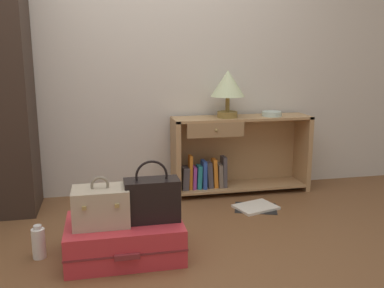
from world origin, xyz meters
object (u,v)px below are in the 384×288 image
object	(u,v)px
bookshelf	(234,155)
bowl	(272,114)
train_case	(101,206)
handbag	(152,199)
table_lamp	(228,86)
suitcase_large	(125,238)
open_book_on_floor	(256,207)
bottle	(39,243)

from	to	relation	value
bookshelf	bowl	xyz separation A→B (m)	(0.32, -0.04, 0.36)
train_case	handbag	bearing A→B (deg)	0.32
table_lamp	bowl	size ratio (longest dim) A/B	2.32
bowl	train_case	xyz separation A→B (m)	(-1.46, -1.02, -0.35)
suitcase_large	open_book_on_floor	world-z (taller)	suitcase_large
bottle	suitcase_large	bearing A→B (deg)	-8.68
bookshelf	handbag	distance (m)	1.36
bookshelf	suitcase_large	distance (m)	1.46
suitcase_large	train_case	bearing A→B (deg)	-166.60
bowl	table_lamp	bearing A→B (deg)	178.86
bookshelf	train_case	bearing A→B (deg)	-137.01
suitcase_large	open_book_on_floor	xyz separation A→B (m)	(1.06, 0.59, -0.10)
suitcase_large	handbag	distance (m)	0.30
bookshelf	open_book_on_floor	size ratio (longest dim) A/B	3.06
table_lamp	train_case	world-z (taller)	table_lamp
table_lamp	bowl	xyz separation A→B (m)	(0.40, -0.01, -0.24)
bookshelf	bowl	size ratio (longest dim) A/B	7.04
open_book_on_floor	bookshelf	bearing A→B (deg)	95.98
bookshelf	bowl	distance (m)	0.48
train_case	open_book_on_floor	world-z (taller)	train_case
table_lamp	handbag	xyz separation A→B (m)	(-0.77, -1.03, -0.58)
bowl	suitcase_large	bearing A→B (deg)	-143.39
suitcase_large	train_case	distance (m)	0.26
table_lamp	bottle	bearing A→B (deg)	-147.38
bowl	bottle	world-z (taller)	bowl
bowl	open_book_on_floor	size ratio (longest dim) A/B	0.43
bookshelf	table_lamp	xyz separation A→B (m)	(-0.08, -0.04, 0.60)
table_lamp	handbag	world-z (taller)	table_lamp
table_lamp	bottle	xyz separation A→B (m)	(-1.44, -0.92, -0.84)
bowl	bottle	size ratio (longest dim) A/B	0.82
bowl	suitcase_large	world-z (taller)	bowl
bowl	bottle	bearing A→B (deg)	-153.56
suitcase_large	handbag	world-z (taller)	handbag
table_lamp	suitcase_large	distance (m)	1.60
bowl	handbag	world-z (taller)	bowl
table_lamp	open_book_on_floor	world-z (taller)	table_lamp
bookshelf	table_lamp	bearing A→B (deg)	-155.02
table_lamp	bottle	distance (m)	1.90
bottle	open_book_on_floor	world-z (taller)	bottle
train_case	handbag	xyz separation A→B (m)	(0.30, 0.00, 0.02)
bookshelf	handbag	xyz separation A→B (m)	(-0.84, -1.06, 0.02)
suitcase_large	bottle	bearing A→B (deg)	171.32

